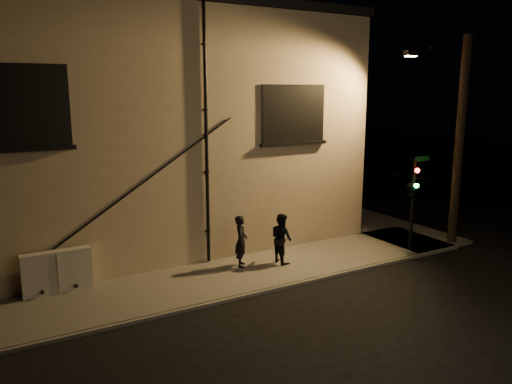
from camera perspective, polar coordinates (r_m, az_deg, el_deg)
ground at (r=15.58m, az=5.35°, el=-10.37°), size 90.00×90.00×0.00m
sidewalk at (r=19.66m, az=0.85°, el=-5.43°), size 21.00×16.00×0.12m
building at (r=21.48m, az=-15.44°, el=7.41°), size 16.20×12.23×8.80m
utility_cabinet at (r=15.41m, az=-21.79°, el=-8.48°), size 1.89×0.32×1.24m
pedestrian_a at (r=16.38m, az=-1.71°, el=-5.62°), size 0.67×0.74×1.70m
pedestrian_b at (r=16.73m, az=2.93°, el=-5.29°), size 0.68×0.85×1.68m
traffic_signal at (r=18.51m, az=17.40°, el=0.38°), size 1.36×1.99×3.37m
streetlamp_pole at (r=19.83m, az=21.99°, el=5.72°), size 2.06×1.40×7.75m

